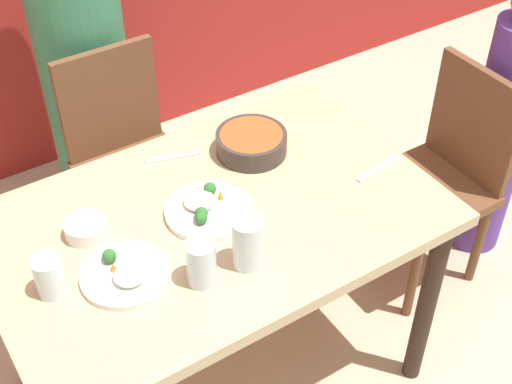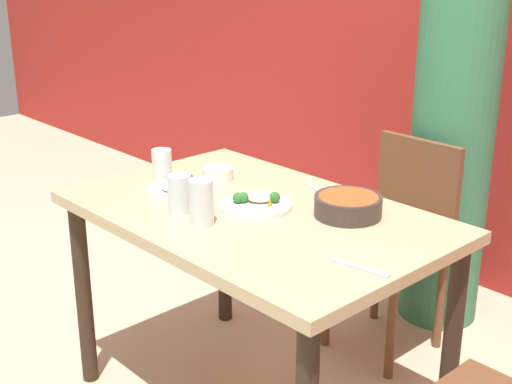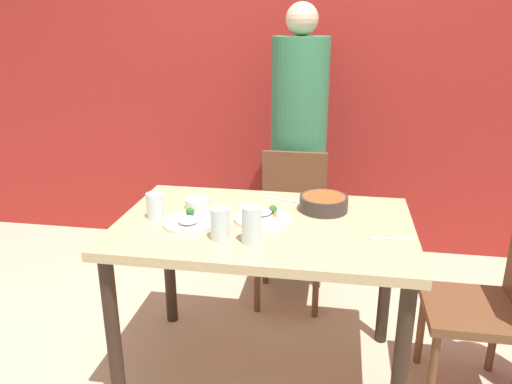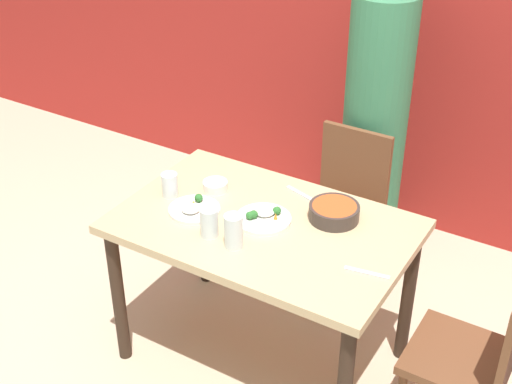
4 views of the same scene
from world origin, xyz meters
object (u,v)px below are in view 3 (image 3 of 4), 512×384
Objects in this scene: bowl_curry at (324,203)px; person_adult at (298,156)px; chair_adult_spot at (291,223)px; glass_water_tall at (155,206)px; chair_child_spot at (491,301)px; plate_rice_adult at (262,217)px.

person_adult is at bearing 102.08° from bowl_curry.
chair_adult_spot is 1.00m from glass_water_tall.
plate_rice_adult is at bearing -89.22° from chair_child_spot.
person_adult is at bearing 64.79° from glass_water_tall.
glass_water_tall is at bearing -163.63° from bowl_curry.
bowl_curry is at bearing -77.92° from person_adult.
person_adult is (-0.92, 1.06, 0.31)m from chair_child_spot.
person_adult is (0.00, 0.34, 0.31)m from chair_adult_spot.
person_adult reaches higher than chair_adult_spot.
chair_adult_spot reaches higher than plate_rice_adult.
chair_child_spot is 3.95× the size of bowl_curry.
plate_rice_adult is 2.16× the size of glass_water_tall.
chair_adult_spot is 3.56× the size of plate_rice_adult.
person_adult is 15.06× the size of glass_water_tall.
glass_water_tall is at bearing -124.25° from chair_adult_spot.
chair_child_spot is 1.49m from glass_water_tall.
plate_rice_adult is (-0.98, -0.01, 0.32)m from chair_child_spot.
person_adult is 7.74× the size of bowl_curry.
bowl_curry is (0.19, -0.56, 0.34)m from chair_adult_spot.
glass_water_tall is (-1.44, -0.06, 0.36)m from chair_child_spot.
glass_water_tall reaches higher than bowl_curry.
chair_child_spot is 3.56× the size of plate_rice_adult.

